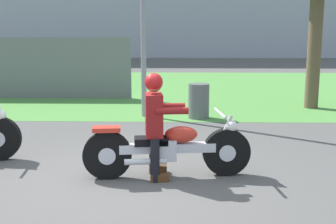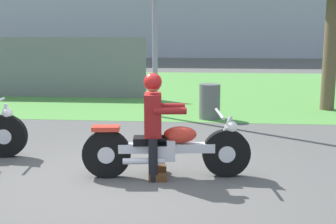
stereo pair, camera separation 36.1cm
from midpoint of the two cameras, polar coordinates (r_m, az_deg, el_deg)
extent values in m
plane|color=#565451|center=(5.68, -4.57, -9.13)|extent=(120.00, 120.00, 0.00)
cube|color=#549342|center=(15.23, 1.65, 3.28)|extent=(60.00, 12.00, 0.01)
cylinder|color=black|center=(5.82, 9.56, -5.46)|extent=(0.65, 0.19, 0.64)
cylinder|color=silver|center=(5.82, 9.56, -5.46)|extent=(0.24, 0.16, 0.22)
cylinder|color=black|center=(5.73, -6.41, -5.61)|extent=(0.65, 0.19, 0.64)
cylinder|color=silver|center=(5.73, -6.41, -5.61)|extent=(0.24, 0.16, 0.22)
cube|color=silver|center=(5.70, 1.64, -4.82)|extent=(1.29, 0.29, 0.12)
cube|color=silver|center=(5.70, 1.13, -5.02)|extent=(0.35, 0.28, 0.28)
ellipsoid|color=red|center=(5.66, 3.47, -3.04)|extent=(0.46, 0.29, 0.22)
cube|color=black|center=(5.66, -0.58, -3.86)|extent=(0.46, 0.29, 0.10)
cube|color=red|center=(5.65, -6.48, -2.18)|extent=(0.38, 0.24, 0.06)
cylinder|color=silver|center=(5.74, 9.15, -3.07)|extent=(0.26, 0.08, 0.53)
cylinder|color=silver|center=(5.67, 8.73, -0.23)|extent=(0.11, 0.66, 0.04)
sphere|color=white|center=(5.74, 10.26, -1.99)|extent=(0.16, 0.16, 0.16)
cylinder|color=silver|center=(5.59, -1.38, -6.60)|extent=(0.56, 0.14, 0.08)
cylinder|color=black|center=(5.89, -0.22, -5.45)|extent=(0.12, 0.12, 0.57)
cube|color=#593319|center=(5.97, 0.37, -7.63)|extent=(0.25, 0.13, 0.10)
cylinder|color=black|center=(5.55, -0.14, -6.47)|extent=(0.12, 0.12, 0.57)
cube|color=#593319|center=(5.62, 0.48, -8.77)|extent=(0.25, 0.13, 0.10)
cube|color=maroon|center=(5.59, -0.18, -0.38)|extent=(0.26, 0.40, 0.56)
cylinder|color=maroon|center=(5.75, 1.97, 0.74)|extent=(0.43, 0.14, 0.09)
cylinder|color=maroon|center=(5.42, 2.19, 0.13)|extent=(0.43, 0.14, 0.09)
sphere|color=tan|center=(5.53, -0.18, 3.70)|extent=(0.20, 0.20, 0.20)
sphere|color=#B21919|center=(5.52, -0.18, 4.01)|extent=(0.24, 0.24, 0.24)
cylinder|color=black|center=(7.03, -19.56, -3.04)|extent=(0.68, 0.20, 0.67)
cylinder|color=silver|center=(7.03, -19.56, -3.04)|extent=(0.25, 0.17, 0.24)
cylinder|color=silver|center=(6.99, -20.08, -1.04)|extent=(0.26, 0.08, 0.53)
sphere|color=white|center=(6.94, -19.27, -0.15)|extent=(0.16, 0.16, 0.16)
cylinder|color=brown|center=(11.47, 21.74, 7.40)|extent=(0.34, 0.34, 2.88)
cylinder|color=#595E5B|center=(9.67, 6.65, 1.40)|extent=(0.47, 0.47, 0.79)
cube|color=slate|center=(13.53, -17.09, 5.74)|extent=(7.00, 0.06, 1.80)
camera|label=1|loc=(0.18, -88.22, 0.33)|focal=45.64mm
camera|label=2|loc=(0.18, 91.78, -0.33)|focal=45.64mm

